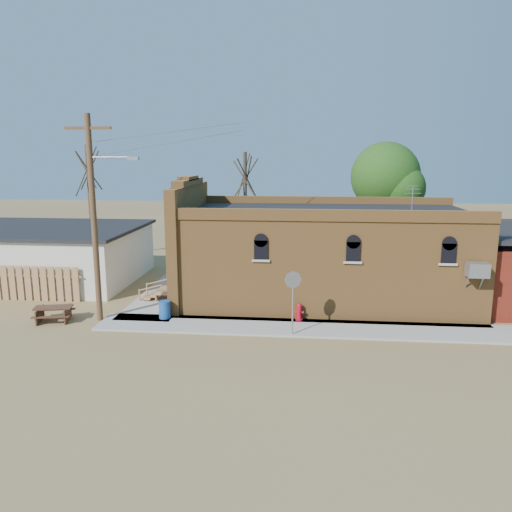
# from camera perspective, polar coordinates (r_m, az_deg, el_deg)

# --- Properties ---
(ground) EXTENTS (120.00, 120.00, 0.00)m
(ground) POSITION_cam_1_polar(r_m,az_deg,el_deg) (20.80, 2.85, -9.06)
(ground) COLOR olive
(ground) RESTS_ON ground
(sidewalk_south) EXTENTS (19.00, 2.20, 0.08)m
(sidewalk_south) POSITION_cam_1_polar(r_m,az_deg,el_deg) (21.63, 6.98, -8.21)
(sidewalk_south) COLOR #9E9991
(sidewalk_south) RESTS_ON ground
(sidewalk_west) EXTENTS (2.60, 10.00, 0.08)m
(sidewalk_west) POSITION_cam_1_polar(r_m,az_deg,el_deg) (27.43, -9.83, -4.04)
(sidewalk_west) COLOR #9E9991
(sidewalk_west) RESTS_ON ground
(brick_bar) EXTENTS (16.40, 7.97, 6.30)m
(brick_bar) POSITION_cam_1_polar(r_m,az_deg,el_deg) (25.46, 7.19, 0.16)
(brick_bar) COLOR #A46A32
(brick_bar) RESTS_ON ground
(wood_fence) EXTENTS (5.20, 0.10, 1.80)m
(wood_fence) POSITION_cam_1_polar(r_m,az_deg,el_deg) (27.73, -24.21, -2.89)
(wood_fence) COLOR #A57C4A
(wood_fence) RESTS_ON ground
(utility_pole) EXTENTS (3.12, 0.26, 9.00)m
(utility_pole) POSITION_cam_1_polar(r_m,az_deg,el_deg) (22.68, -17.95, 4.54)
(utility_pole) COLOR #49301D
(utility_pole) RESTS_ON ground
(tree_bare_near) EXTENTS (2.80, 2.80, 7.65)m
(tree_bare_near) POSITION_cam_1_polar(r_m,az_deg,el_deg) (32.72, -1.26, 9.13)
(tree_bare_near) COLOR #433926
(tree_bare_near) RESTS_ON ground
(tree_bare_far) EXTENTS (2.80, 2.80, 8.16)m
(tree_bare_far) POSITION_cam_1_polar(r_m,az_deg,el_deg) (36.63, -18.67, 9.41)
(tree_bare_far) COLOR #433926
(tree_bare_far) RESTS_ON ground
(tree_leafy) EXTENTS (4.40, 4.40, 8.15)m
(tree_leafy) POSITION_cam_1_polar(r_m,az_deg,el_deg) (33.40, 14.55, 8.77)
(tree_leafy) COLOR #433926
(tree_leafy) RESTS_ON ground
(fire_hydrant) EXTENTS (0.44, 0.41, 0.77)m
(fire_hydrant) POSITION_cam_1_polar(r_m,az_deg,el_deg) (22.33, 4.95, -6.38)
(fire_hydrant) COLOR #AF0A1A
(fire_hydrant) RESTS_ON sidewalk_south
(stop_sign) EXTENTS (0.69, 0.32, 2.67)m
(stop_sign) POSITION_cam_1_polar(r_m,az_deg,el_deg) (20.14, 4.25, -3.41)
(stop_sign) COLOR #99999F
(stop_sign) RESTS_ON sidewalk_south
(trash_barrel) EXTENTS (0.68, 0.68, 0.79)m
(trash_barrel) POSITION_cam_1_polar(r_m,az_deg,el_deg) (22.89, -10.40, -6.05)
(trash_barrel) COLOR #1C478C
(trash_barrel) RESTS_ON sidewalk_west
(picnic_table) EXTENTS (1.84, 1.54, 0.67)m
(picnic_table) POSITION_cam_1_polar(r_m,az_deg,el_deg) (24.10, -22.13, -5.92)
(picnic_table) COLOR #4B2D1E
(picnic_table) RESTS_ON ground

